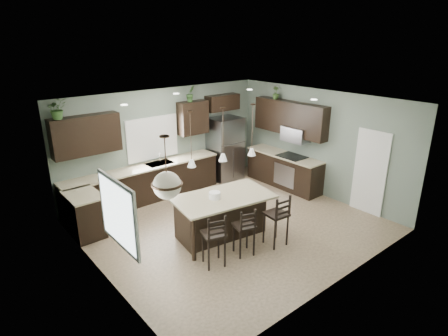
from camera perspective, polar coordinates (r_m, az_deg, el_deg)
ground at (r=8.63m, az=1.20°, el=-8.68°), size 6.00×6.00×0.00m
pantry_door at (r=9.50m, az=21.35°, el=-0.63°), size 0.04×0.82×2.04m
window_back at (r=9.96m, az=-10.88°, el=4.50°), size 1.35×0.02×1.00m
window_left at (r=5.90m, az=-15.96°, el=-6.74°), size 0.02×1.10×1.00m
left_return_cabs at (r=8.59m, az=-20.49°, el=-6.80°), size 0.60×0.90×0.90m
left_return_countertop at (r=8.41m, az=-20.74°, el=-3.89°), size 0.66×0.96×0.04m
back_lower_cabs at (r=9.87m, az=-11.94°, el=-2.47°), size 4.20×0.60×0.90m
back_countertop at (r=9.69m, az=-12.08°, el=0.07°), size 4.20×0.66×0.04m
sink_inset at (r=9.88m, az=-9.79°, el=0.72°), size 0.70×0.45×0.01m
faucet at (r=9.81m, az=-9.75°, el=1.47°), size 0.02×0.02×0.28m
back_upper_left at (r=9.04m, az=-20.28°, el=4.70°), size 1.55×0.34×0.90m
back_upper_right at (r=10.35m, az=-4.76°, el=7.64°), size 0.85×0.34×0.90m
fridge_header at (r=10.92m, az=-0.22°, el=9.94°), size 1.05×0.34×0.45m
right_lower_cabs at (r=10.77m, az=9.08°, el=-0.37°), size 0.60×2.35×0.90m
right_countertop at (r=10.60m, az=9.15°, el=1.99°), size 0.66×2.35×0.04m
cooktop at (r=10.43m, az=10.28°, el=1.76°), size 0.58×0.75×0.02m
wall_oven_front at (r=10.38m, az=9.09°, el=-1.14°), size 0.01×0.72×0.60m
right_upper_cabs at (r=10.45m, az=10.00°, el=7.53°), size 0.34×2.35×0.90m
microwave at (r=10.33m, az=10.84°, el=5.06°), size 0.40×0.75×0.40m
refrigerator at (r=11.03m, az=0.17°, el=2.96°), size 0.90×0.74×1.85m
kitchen_island at (r=8.00m, az=-0.15°, el=-7.37°), size 2.20×1.46×0.92m
serving_dish at (r=7.68m, az=-1.43°, el=-4.18°), size 0.24×0.24×0.14m
bar_stool_left at (r=7.02m, az=-1.59°, el=-10.82°), size 0.50×0.50×1.07m
bar_stool_center at (r=7.37m, az=3.06°, el=-9.52°), size 0.47×0.47×1.02m
bar_stool_right at (r=7.72m, az=7.93°, el=-7.78°), size 0.46×0.46×1.13m
pendant_left at (r=7.04m, az=-5.07°, el=4.37°), size 0.17×0.17×1.10m
pendant_center at (r=7.36m, az=-0.16°, el=5.13°), size 0.17×0.17×1.10m
pendant_right at (r=7.73m, az=4.33°, el=5.78°), size 0.17×0.17×1.10m
chandelier at (r=5.36m, az=-8.82°, el=0.06°), size 0.45×0.45×0.96m
plant_back_left at (r=8.72m, az=-24.10°, el=8.25°), size 0.42×0.37×0.45m
plant_back_right at (r=10.16m, az=-5.14°, el=11.22°), size 0.24×0.19×0.43m
plant_right_wall at (r=10.67m, az=7.90°, el=11.28°), size 0.24×0.24×0.34m
room_shell at (r=7.96m, az=1.28°, el=2.14°), size 6.00×6.00×6.00m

